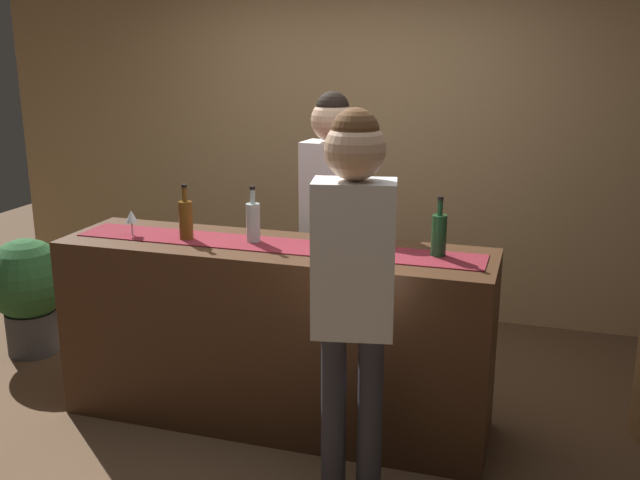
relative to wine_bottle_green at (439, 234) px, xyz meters
The scene contains 12 objects.
ground_plane 1.40m from the wine_bottle_green, behind, with size 10.00×10.00×0.00m, color brown.
back_wall 2.06m from the wine_bottle_green, 114.76° to the left, with size 6.00×0.12×2.90m, color tan.
bar_counter 1.05m from the wine_bottle_green, behind, with size 2.31×0.60×1.00m, color #472B19.
counter_runner_cloth 0.86m from the wine_bottle_green, behind, with size 2.19×0.28×0.01m, color maroon.
wine_bottle_green is the anchor object (origin of this frame).
wine_bottle_clear 0.97m from the wine_bottle_green, behind, with size 0.07×0.07×0.30m.
wine_bottle_amber 1.34m from the wine_bottle_green, behind, with size 0.07×0.07×0.30m.
wine_glass_near_customer 0.51m from the wine_bottle_green, behind, with size 0.07×0.07×0.14m.
wine_glass_mid_counter 1.66m from the wine_bottle_green, behind, with size 0.07×0.07×0.14m.
bartender 0.88m from the wine_bottle_green, 143.06° to the left, with size 0.36×0.25×1.76m.
customer_sipping 0.73m from the wine_bottle_green, 110.56° to the right, with size 0.37×0.26×1.78m.
potted_plant_tall 2.83m from the wine_bottle_green, behind, with size 0.54×0.54×0.79m.
Camera 1 is at (1.31, -3.39, 2.02)m, focal length 40.64 mm.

